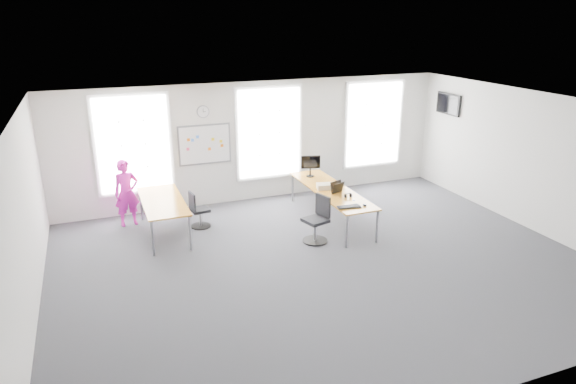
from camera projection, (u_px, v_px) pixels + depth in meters
name	position (u px, v px, depth m)	size (l,w,h in m)	color
floor	(324.00, 263.00, 9.85)	(10.00, 10.00, 0.00)	#2C2C32
ceiling	(328.00, 108.00, 8.86)	(10.00, 10.00, 0.00)	white
wall_back	(258.00, 142.00, 12.87)	(10.00, 10.00, 0.00)	silver
wall_front	(477.00, 296.00, 5.84)	(10.00, 10.00, 0.00)	silver
wall_left	(22.00, 229.00, 7.63)	(10.00, 10.00, 0.00)	silver
wall_right	(535.00, 162.00, 11.07)	(10.00, 10.00, 0.00)	silver
window_left	(133.00, 145.00, 11.75)	(1.60, 0.06, 2.20)	white
window_mid	(269.00, 133.00, 12.88)	(1.60, 0.06, 2.20)	white
window_right	(373.00, 124.00, 13.91)	(1.60, 0.06, 2.20)	white
desk_right	(331.00, 191.00, 11.71)	(0.82, 3.08, 0.75)	gold
desk_left	(163.00, 203.00, 10.93)	(0.86, 2.14, 0.78)	gold
chair_right	(317.00, 222.00, 10.70)	(0.55, 0.55, 0.99)	black
chair_left	(198.00, 212.00, 11.42)	(0.44, 0.44, 0.83)	black
person	(127.00, 193.00, 11.43)	(0.55, 0.36, 1.52)	#E31EB4
whiteboard	(205.00, 145.00, 12.36)	(1.20, 0.03, 0.90)	white
wall_clock	(203.00, 112.00, 12.10)	(0.30, 0.30, 0.04)	gray
tv	(448.00, 104.00, 13.43)	(0.06, 0.90, 0.55)	black
keyboard	(349.00, 207.00, 10.59)	(0.49, 0.17, 0.02)	black
mouse	(365.00, 205.00, 10.66)	(0.07, 0.12, 0.04)	black
lens_cap	(354.00, 200.00, 10.98)	(0.06, 0.06, 0.01)	black
headphones	(348.00, 195.00, 11.16)	(0.16, 0.09, 0.09)	black
laptop_sleeve	(337.00, 187.00, 11.41)	(0.33, 0.27, 0.26)	black
paper_stack	(325.00, 186.00, 11.70)	(0.34, 0.26, 0.12)	beige
monitor	(310.00, 164.00, 12.50)	(0.47, 0.19, 0.53)	black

